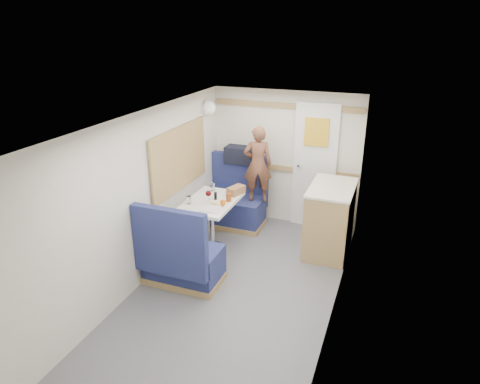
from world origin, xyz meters
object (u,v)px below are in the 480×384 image
at_px(person, 258,164).
at_px(tray, 212,207).
at_px(dinette_table, 211,211).
at_px(orange_fruit, 223,203).
at_px(bench_far, 235,205).
at_px(beer_glass, 229,197).
at_px(wine_glass, 208,194).
at_px(cheese_block, 214,203).
at_px(tumbler_left, 189,200).
at_px(duffel_bag, 243,155).
at_px(dome_light, 209,108).
at_px(bread_loaf, 236,190).
at_px(tumbler_mid, 213,187).
at_px(bench_near, 181,261).
at_px(galley_counter, 330,219).
at_px(pepper_grinder, 215,196).

bearing_deg(person, tray, 57.26).
relative_size(dinette_table, orange_fruit, 12.05).
bearing_deg(bench_far, beer_glass, -74.28).
bearing_deg(wine_glass, cheese_block, -28.36).
distance_m(tray, beer_glass, 0.29).
height_order(cheese_block, tumbler_left, tumbler_left).
bearing_deg(cheese_block, duffel_bag, 93.50).
relative_size(bench_far, tumbler_left, 10.53).
bearing_deg(beer_glass, dome_light, 128.08).
relative_size(orange_fruit, bread_loaf, 0.30).
height_order(dome_light, wine_glass, dome_light).
distance_m(duffel_bag, tumbler_mid, 0.84).
relative_size(duffel_bag, cheese_block, 5.45).
bearing_deg(dinette_table, duffel_bag, 88.57).
bearing_deg(bench_near, duffel_bag, 89.19).
bearing_deg(galley_counter, cheese_block, -153.63).
bearing_deg(orange_fruit, wine_glass, 167.50).
bearing_deg(tray, galley_counter, 28.64).
distance_m(orange_fruit, tumbler_mid, 0.57).
distance_m(bench_near, galley_counter, 2.04).
bearing_deg(galley_counter, beer_glass, -158.69).
distance_m(dinette_table, bench_near, 0.90).
distance_m(person, cheese_block, 1.02).
distance_m(bench_near, tray, 0.80).
relative_size(beer_glass, bread_loaf, 0.43).
bearing_deg(dome_light, bench_far, 2.12).
height_order(galley_counter, pepper_grinder, galley_counter).
xyz_separation_m(bench_near, pepper_grinder, (0.04, 0.92, 0.47)).
height_order(beer_glass, pepper_grinder, beer_glass).
distance_m(cheese_block, beer_glass, 0.23).
height_order(wine_glass, tumbler_mid, wine_glass).
relative_size(dome_light, tumbler_left, 2.01).
distance_m(person, wine_glass, 0.99).
bearing_deg(pepper_grinder, person, 67.83).
bearing_deg(cheese_block, bread_loaf, 75.32).
xyz_separation_m(pepper_grinder, bread_loaf, (0.18, 0.28, 0.00)).
relative_size(dinette_table, beer_glass, 8.56).
height_order(bench_far, duffel_bag, duffel_bag).
relative_size(dinette_table, bench_far, 0.88).
height_order(tray, cheese_block, cheese_block).
bearing_deg(galley_counter, dome_light, 170.82).
bearing_deg(bench_near, cheese_block, 81.96).
relative_size(bench_near, beer_glass, 9.77).
distance_m(dinette_table, tray, 0.27).
height_order(bench_near, cheese_block, bench_near).
distance_m(galley_counter, orange_fruit, 1.45).
distance_m(dome_light, galley_counter, 2.28).
distance_m(tray, orange_fruit, 0.14).
height_order(bench_near, tumbler_mid, bench_near).
xyz_separation_m(dome_light, cheese_block, (0.49, -0.98, -1.00)).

